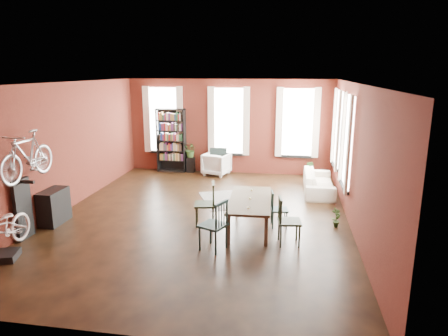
% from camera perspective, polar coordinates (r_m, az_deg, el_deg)
% --- Properties ---
extents(room, '(9.00, 9.04, 3.22)m').
position_cam_1_polar(room, '(9.79, -1.30, 5.91)').
color(room, black).
rests_on(room, ground).
extents(dining_table, '(1.00, 2.04, 0.68)m').
position_cam_1_polar(dining_table, '(9.05, 3.71, -6.51)').
color(dining_table, '#493D2C').
rests_on(dining_table, ground).
extents(dining_chair_a, '(0.62, 0.62, 1.02)m').
position_cam_1_polar(dining_chair_a, '(7.95, -1.59, -8.14)').
color(dining_chair_a, '#16312F').
rests_on(dining_chair_a, ground).
extents(dining_chair_b, '(0.54, 0.54, 1.00)m').
position_cam_1_polar(dining_chair_b, '(9.16, -2.76, -5.19)').
color(dining_chair_b, '#202E1B').
rests_on(dining_chair_b, ground).
extents(dining_chair_c, '(0.51, 0.51, 0.99)m').
position_cam_1_polar(dining_chair_c, '(8.28, 9.32, -7.53)').
color(dining_chair_c, black).
rests_on(dining_chair_c, ground).
extents(dining_chair_d, '(0.43, 0.43, 0.82)m').
position_cam_1_polar(dining_chair_d, '(9.18, 7.89, -5.86)').
color(dining_chair_d, '#193938').
rests_on(dining_chair_d, ground).
extents(bookshelf, '(1.00, 0.32, 2.20)m').
position_cam_1_polar(bookshelf, '(14.02, -7.53, 3.92)').
color(bookshelf, black).
rests_on(bookshelf, ground).
extents(white_armchair, '(0.97, 0.94, 0.82)m').
position_cam_1_polar(white_armchair, '(13.58, -1.07, 0.74)').
color(white_armchair, silver).
rests_on(white_armchair, ground).
extents(cream_sofa, '(0.61, 2.08, 0.81)m').
position_cam_1_polar(cream_sofa, '(11.95, 13.41, -1.49)').
color(cream_sofa, beige).
rests_on(cream_sofa, ground).
extents(striped_rug, '(1.60, 1.92, 0.01)m').
position_cam_1_polar(striped_rug, '(11.01, -0.20, -4.58)').
color(striped_rug, black).
rests_on(striped_rug, ground).
extents(bike_trainer, '(0.59, 0.59, 0.14)m').
position_cam_1_polar(bike_trainer, '(8.76, -28.89, -10.94)').
color(bike_trainer, black).
rests_on(bike_trainer, ground).
extents(bike_wall_rack, '(0.16, 0.60, 1.30)m').
position_cam_1_polar(bike_wall_rack, '(9.40, -26.78, -5.25)').
color(bike_wall_rack, black).
rests_on(bike_wall_rack, ground).
extents(console_table, '(0.40, 0.80, 0.80)m').
position_cam_1_polar(console_table, '(10.11, -23.11, -5.09)').
color(console_table, black).
rests_on(console_table, ground).
extents(plant_stand, '(0.27, 0.27, 0.52)m').
position_cam_1_polar(plant_stand, '(14.01, -4.77, 0.48)').
color(plant_stand, black).
rests_on(plant_stand, ground).
extents(plant_by_sofa, '(0.46, 0.63, 0.25)m').
position_cam_1_polar(plant_by_sofa, '(13.52, 11.96, -0.85)').
color(plant_by_sofa, '#2B5722').
rests_on(plant_by_sofa, ground).
extents(plant_small, '(0.48, 0.50, 0.16)m').
position_cam_1_polar(plant_small, '(9.52, 15.67, -7.64)').
color(plant_small, '#2E5923').
rests_on(plant_small, ground).
extents(bicycle_hung, '(0.47, 1.00, 1.66)m').
position_cam_1_polar(bicycle_hung, '(8.92, -26.51, 3.66)').
color(bicycle_hung, '#A5A8AD').
rests_on(bicycle_hung, bike_wall_rack).
extents(plant_on_stand, '(0.64, 0.67, 0.41)m').
position_cam_1_polar(plant_on_stand, '(13.93, -4.79, 2.37)').
color(plant_on_stand, '#305221').
rests_on(plant_on_stand, plant_stand).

